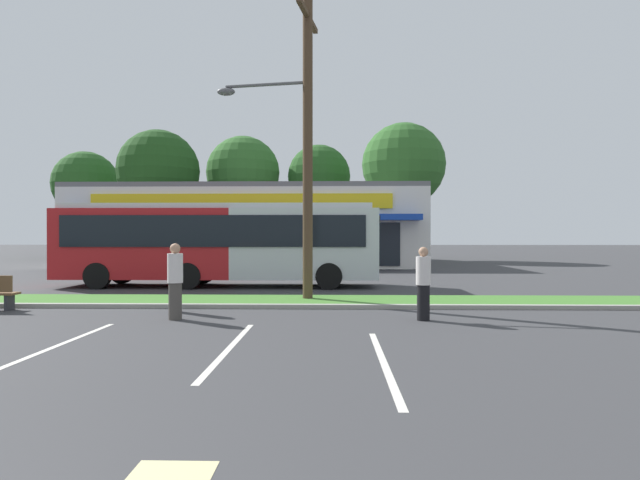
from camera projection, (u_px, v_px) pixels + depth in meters
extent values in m
cube|color=#427A2D|center=(228.00, 301.00, 15.74)|extent=(56.00, 2.20, 0.12)
cube|color=#99968C|center=(219.00, 306.00, 14.52)|extent=(56.00, 0.24, 0.12)
cube|color=silver|center=(56.00, 346.00, 9.48)|extent=(0.12, 4.80, 0.01)
cube|color=silver|center=(230.00, 347.00, 9.38)|extent=(0.12, 4.80, 0.01)
cube|color=silver|center=(383.00, 362.00, 8.32)|extent=(0.12, 4.80, 0.01)
cube|color=silver|center=(257.00, 229.00, 38.66)|extent=(22.89, 13.57, 5.02)
cube|color=black|center=(241.00, 244.00, 31.84)|extent=(19.23, 0.08, 2.61)
cube|color=#14389E|center=(239.00, 217.00, 31.17)|extent=(21.52, 1.40, 0.35)
cube|color=yellow|center=(241.00, 201.00, 31.78)|extent=(18.31, 0.16, 0.90)
cube|color=slate|center=(257.00, 193.00, 38.64)|extent=(22.89, 13.57, 0.30)
cylinder|color=#473323|center=(86.00, 233.00, 49.05)|extent=(0.44, 0.44, 4.63)
sphere|color=#23511E|center=(86.00, 184.00, 49.02)|extent=(6.02, 6.02, 6.02)
cylinder|color=#473323|center=(159.00, 230.00, 45.67)|extent=(0.44, 0.44, 5.04)
sphere|color=#1E4719|center=(158.00, 171.00, 45.63)|extent=(7.06, 7.06, 7.06)
cylinder|color=#473323|center=(243.00, 229.00, 48.42)|extent=(0.44, 0.44, 5.33)
sphere|color=#2D6026|center=(243.00, 173.00, 48.38)|extent=(6.71, 6.71, 6.71)
cylinder|color=#473323|center=(319.00, 229.00, 48.62)|extent=(0.44, 0.44, 5.38)
sphere|color=#23511E|center=(319.00, 176.00, 48.59)|extent=(5.78, 5.78, 5.78)
cylinder|color=#473323|center=(403.00, 228.00, 43.92)|extent=(0.44, 0.44, 5.36)
sphere|color=#2D6026|center=(404.00, 165.00, 43.88)|extent=(6.94, 6.94, 6.94)
cylinder|color=#4C3826|center=(308.00, 150.00, 15.86)|extent=(0.30, 0.30, 9.22)
cube|color=#4C3826|center=(308.00, 16.00, 15.83)|extent=(0.54, 2.39, 0.14)
cylinder|color=#59595B|center=(266.00, 85.00, 16.09)|extent=(2.58, 0.54, 0.10)
ellipsoid|color=#59595B|center=(226.00, 92.00, 16.35)|extent=(0.56, 0.32, 0.24)
cube|color=#AD191E|center=(149.00, 244.00, 20.91)|extent=(6.86, 2.59, 2.70)
cube|color=silver|center=(305.00, 244.00, 20.79)|extent=(5.62, 2.58, 2.70)
cube|color=silver|center=(219.00, 207.00, 20.85)|extent=(11.96, 2.36, 0.20)
cube|color=black|center=(212.00, 231.00, 19.55)|extent=(11.45, 0.12, 1.19)
cube|color=black|center=(377.00, 235.00, 20.73)|extent=(0.07, 2.17, 1.51)
cylinder|color=black|center=(329.00, 272.00, 21.95)|extent=(1.00, 0.31, 1.00)
cylinder|color=black|center=(329.00, 276.00, 19.61)|extent=(1.00, 0.31, 1.00)
cylinder|color=black|center=(203.00, 272.00, 22.06)|extent=(1.00, 0.31, 1.00)
cylinder|color=black|center=(188.00, 276.00, 19.71)|extent=(1.00, 0.31, 1.00)
cylinder|color=black|center=(122.00, 272.00, 22.12)|extent=(1.00, 0.31, 1.00)
cylinder|color=black|center=(97.00, 276.00, 19.78)|extent=(1.00, 0.31, 1.00)
cube|color=#333338|center=(9.00, 302.00, 14.11)|extent=(0.08, 0.36, 0.45)
cube|color=maroon|center=(178.00, 261.00, 27.55)|extent=(4.66, 1.88, 0.76)
cube|color=black|center=(173.00, 250.00, 27.55)|extent=(2.10, 1.65, 0.43)
cylinder|color=black|center=(209.00, 267.00, 28.41)|extent=(0.64, 0.22, 0.64)
cylinder|color=black|center=(201.00, 269.00, 26.62)|extent=(0.64, 0.22, 0.64)
cylinder|color=black|center=(156.00, 267.00, 28.48)|extent=(0.64, 0.22, 0.64)
cylinder|color=black|center=(144.00, 269.00, 26.69)|extent=(0.64, 0.22, 0.64)
cube|color=slate|center=(273.00, 262.00, 27.34)|extent=(4.26, 1.75, 0.63)
cube|color=black|center=(269.00, 251.00, 27.34)|extent=(1.92, 1.54, 0.50)
cylinder|color=black|center=(299.00, 267.00, 28.14)|extent=(0.64, 0.22, 0.64)
cylinder|color=black|center=(297.00, 269.00, 26.48)|extent=(0.64, 0.22, 0.64)
cylinder|color=black|center=(250.00, 267.00, 28.21)|extent=(0.64, 0.22, 0.64)
cylinder|color=black|center=(245.00, 269.00, 26.54)|extent=(0.64, 0.22, 0.64)
cylinder|color=#47423D|center=(175.00, 301.00, 12.54)|extent=(0.31, 0.31, 0.88)
cylinder|color=silver|center=(175.00, 268.00, 12.54)|extent=(0.37, 0.37, 0.70)
sphere|color=tan|center=(175.00, 248.00, 12.53)|extent=(0.24, 0.24, 0.24)
cylinder|color=#1E2338|center=(175.00, 296.00, 13.82)|extent=(0.30, 0.30, 0.84)
cylinder|color=silver|center=(175.00, 267.00, 13.82)|extent=(0.35, 0.35, 0.67)
sphere|color=tan|center=(175.00, 250.00, 13.81)|extent=(0.23, 0.23, 0.23)
cylinder|color=black|center=(423.00, 303.00, 12.43)|extent=(0.30, 0.30, 0.84)
cylinder|color=silver|center=(423.00, 271.00, 12.42)|extent=(0.35, 0.35, 0.67)
sphere|color=tan|center=(423.00, 252.00, 12.42)|extent=(0.23, 0.23, 0.23)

